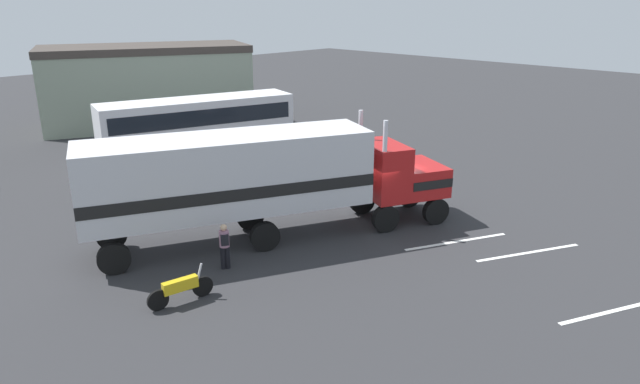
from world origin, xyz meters
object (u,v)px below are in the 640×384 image
at_px(person_bystander, 225,245).
at_px(parked_bus, 198,122).
at_px(semi_truck, 258,176).
at_px(motorcycle, 181,289).

relative_size(person_bystander, parked_bus, 0.14).
distance_m(semi_truck, parked_bus, 12.90).
distance_m(parked_bus, motorcycle, 17.22).
relative_size(parked_bus, motorcycle, 5.37).
relative_size(semi_truck, motorcycle, 6.62).
bearing_deg(semi_truck, person_bystander, -155.37).
distance_m(person_bystander, motorcycle, 2.56).
height_order(person_bystander, motorcycle, person_bystander).
height_order(semi_truck, person_bystander, semi_truck).
height_order(person_bystander, parked_bus, parked_bus).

